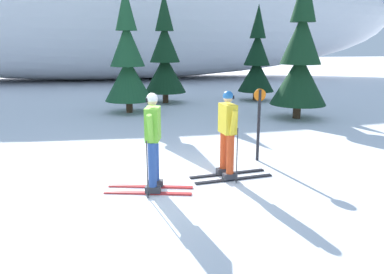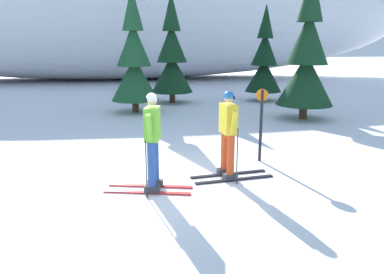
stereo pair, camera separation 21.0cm
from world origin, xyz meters
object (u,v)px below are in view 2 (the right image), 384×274
(pine_tree_center, at_px, (172,58))
(trail_marker_post, at_px, (261,121))
(pine_tree_center_left, at_px, (134,61))
(pine_tree_far_right, at_px, (264,61))
(skier_yellow_jacket, at_px, (228,133))
(pine_tree_center_right, at_px, (307,58))
(skier_lime_jacket, at_px, (152,140))

(pine_tree_center, height_order, trail_marker_post, pine_tree_center)
(pine_tree_center_left, distance_m, pine_tree_far_right, 6.38)
(skier_yellow_jacket, relative_size, trail_marker_post, 1.06)
(pine_tree_center_left, distance_m, pine_tree_center, 2.79)
(trail_marker_post, bearing_deg, pine_tree_center_right, 54.48)
(skier_yellow_jacket, xyz_separation_m, pine_tree_center, (0.08, 10.17, 1.09))
(pine_tree_center_left, relative_size, trail_marker_post, 2.84)
(skier_yellow_jacket, bearing_deg, pine_tree_center_left, 101.67)
(skier_yellow_jacket, distance_m, pine_tree_center, 10.22)
(pine_tree_center, xyz_separation_m, pine_tree_far_right, (4.31, -0.12, -0.20))
(skier_lime_jacket, relative_size, pine_tree_far_right, 0.42)
(trail_marker_post, bearing_deg, pine_tree_center_left, 111.12)
(skier_lime_jacket, relative_size, trail_marker_post, 1.09)
(pine_tree_center, relative_size, pine_tree_far_right, 1.11)
(pine_tree_center_left, bearing_deg, pine_tree_center, 51.72)
(skier_yellow_jacket, distance_m, pine_tree_far_right, 11.00)
(pine_tree_center, height_order, pine_tree_far_right, pine_tree_center)
(pine_tree_center_left, xyz_separation_m, pine_tree_far_right, (6.04, 2.07, -0.16))
(skier_yellow_jacket, distance_m, pine_tree_center_left, 8.21)
(skier_lime_jacket, xyz_separation_m, trail_marker_post, (2.59, 1.42, -0.02))
(skier_lime_jacket, relative_size, pine_tree_center, 0.38)
(skier_yellow_jacket, distance_m, trail_marker_post, 1.45)
(pine_tree_center_left, height_order, pine_tree_far_right, pine_tree_center_left)
(pine_tree_center, distance_m, trail_marker_post, 9.28)
(skier_lime_jacket, bearing_deg, skier_yellow_jacket, 15.08)
(pine_tree_center_left, bearing_deg, skier_yellow_jacket, -78.33)
(pine_tree_center, bearing_deg, pine_tree_far_right, -1.58)
(skier_yellow_jacket, bearing_deg, skier_lime_jacket, -164.92)
(skier_lime_jacket, xyz_separation_m, pine_tree_center_right, (5.84, 5.97, 1.19))
(pine_tree_center_right, height_order, pine_tree_far_right, pine_tree_center_right)
(pine_tree_center, distance_m, pine_tree_far_right, 4.31)
(skier_lime_jacket, distance_m, pine_tree_center_right, 8.44)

